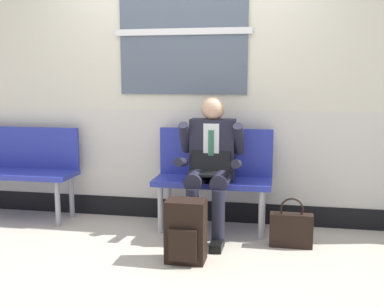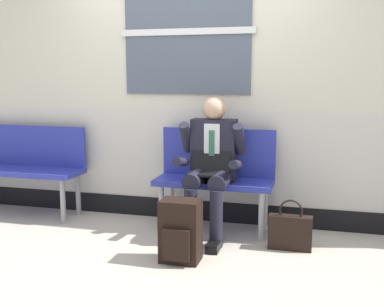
{
  "view_description": "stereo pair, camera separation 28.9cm",
  "coord_description": "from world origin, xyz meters",
  "views": [
    {
      "loc": [
        0.92,
        -3.84,
        1.41
      ],
      "look_at": [
        0.15,
        0.12,
        0.75
      ],
      "focal_mm": 44.08,
      "sensor_mm": 36.0,
      "label": 1
    },
    {
      "loc": [
        1.2,
        -3.78,
        1.41
      ],
      "look_at": [
        0.15,
        0.12,
        0.75
      ],
      "focal_mm": 44.08,
      "sensor_mm": 36.0,
      "label": 2
    }
  ],
  "objects": [
    {
      "name": "ground_plane",
      "position": [
        0.0,
        0.0,
        0.0
      ],
      "size": [
        18.0,
        18.0,
        0.0
      ],
      "primitive_type": "plane",
      "color": "#B2A899"
    },
    {
      "name": "station_wall",
      "position": [
        -0.0,
        0.67,
        1.52
      ],
      "size": [
        6.72,
        0.16,
        3.07
      ],
      "color": "beige",
      "rests_on": "ground"
    },
    {
      "name": "bench_with_person",
      "position": [
        0.3,
        0.39,
        0.54
      ],
      "size": [
        1.07,
        0.42,
        0.93
      ],
      "color": "#28339E",
      "rests_on": "ground"
    },
    {
      "name": "bench_empty",
      "position": [
        -1.7,
        0.39,
        0.54
      ],
      "size": [
        1.24,
        0.42,
        0.91
      ],
      "color": "#28339E",
      "rests_on": "ground"
    },
    {
      "name": "person_seated",
      "position": [
        0.3,
        0.19,
        0.66
      ],
      "size": [
        0.57,
        0.7,
        1.23
      ],
      "color": "#1E1E2D",
      "rests_on": "ground"
    },
    {
      "name": "backpack",
      "position": [
        0.21,
        -0.46,
        0.24
      ],
      "size": [
        0.3,
        0.25,
        0.48
      ],
      "color": "black",
      "rests_on": "ground"
    },
    {
      "name": "handbag",
      "position": [
        1.01,
        0.02,
        0.15
      ],
      "size": [
        0.35,
        0.11,
        0.42
      ],
      "color": "black",
      "rests_on": "ground"
    }
  ]
}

